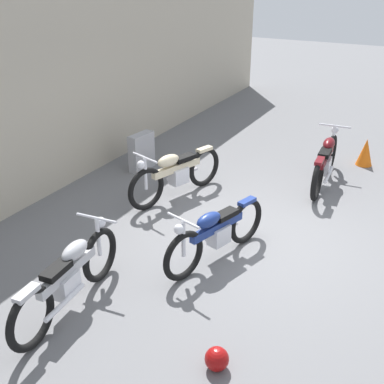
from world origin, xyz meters
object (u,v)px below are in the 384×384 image
object	(u,v)px
stone_marker	(142,152)
helmet	(217,359)
motorcycle_blue	(216,233)
motorcycle_silver	(69,277)
motorcycle_maroon	(326,161)
motorcycle_cream	(176,173)
traffic_cone	(365,152)

from	to	relation	value
stone_marker	helmet	bearing A→B (deg)	-138.42
motorcycle_blue	stone_marker	bearing A→B (deg)	-113.36
stone_marker	motorcycle_blue	distance (m)	3.45
motorcycle_silver	motorcycle_maroon	bearing A→B (deg)	-24.71
stone_marker	motorcycle_maroon	size ratio (longest dim) A/B	0.35
helmet	motorcycle_silver	size ratio (longest dim) A/B	0.12
stone_marker	helmet	world-z (taller)	stone_marker
helmet	motorcycle_cream	distance (m)	3.95
motorcycle_cream	motorcycle_blue	size ratio (longest dim) A/B	1.06
stone_marker	motorcycle_maroon	bearing A→B (deg)	-73.71
helmet	stone_marker	bearing A→B (deg)	41.58
stone_marker	motorcycle_blue	bearing A→B (deg)	-129.64
traffic_cone	motorcycle_maroon	size ratio (longest dim) A/B	0.26
stone_marker	traffic_cone	size ratio (longest dim) A/B	1.33
motorcycle_silver	motorcycle_blue	xyz separation A→B (m)	(1.71, -1.04, -0.01)
motorcycle_silver	motorcycle_maroon	world-z (taller)	motorcycle_maroon
motorcycle_blue	helmet	bearing A→B (deg)	42.28
motorcycle_cream	motorcycle_blue	distance (m)	2.04
motorcycle_silver	motorcycle_blue	bearing A→B (deg)	-36.66
stone_marker	motorcycle_maroon	distance (m)	3.47
helmet	motorcycle_blue	xyz separation A→B (m)	(1.76, 0.86, 0.30)
motorcycle_silver	motorcycle_cream	size ratio (longest dim) A/B	1.00
motorcycle_maroon	motorcycle_cream	distance (m)	2.74
motorcycle_maroon	motorcycle_silver	bearing A→B (deg)	156.89
traffic_cone	motorcycle_silver	world-z (taller)	motorcycle_silver
traffic_cone	motorcycle_cream	bearing A→B (deg)	139.51
motorcycle_silver	motorcycle_blue	size ratio (longest dim) A/B	1.06
motorcycle_silver	motorcycle_cream	bearing A→B (deg)	1.94
traffic_cone	motorcycle_blue	size ratio (longest dim) A/B	0.29
stone_marker	motorcycle_blue	world-z (taller)	motorcycle_blue
motorcycle_cream	traffic_cone	bearing A→B (deg)	157.24
motorcycle_silver	motorcycle_blue	world-z (taller)	motorcycle_silver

